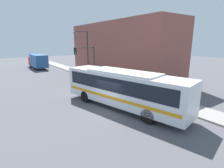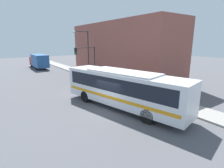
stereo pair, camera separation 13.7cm
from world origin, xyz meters
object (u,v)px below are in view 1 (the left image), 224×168
(parking_meter, at_px, (108,77))
(pedestrian_near_corner, at_px, (139,82))
(delivery_truck, at_px, (38,61))
(traffic_light_pole, at_px, (87,57))
(fire_hydrant, at_px, (126,86))
(street_lamp, at_px, (86,50))
(city_bus, at_px, (123,87))

(parking_meter, xyz_separation_m, pedestrian_near_corner, (1.18, -4.80, 0.08))
(delivery_truck, xyz_separation_m, traffic_light_pole, (3.26, -16.67, 1.82))
(delivery_truck, xyz_separation_m, pedestrian_near_corner, (5.47, -25.48, -0.59))
(fire_hydrant, height_order, pedestrian_near_corner, pedestrian_near_corner)
(delivery_truck, xyz_separation_m, street_lamp, (4.20, -14.48, 2.73))
(delivery_truck, xyz_separation_m, fire_hydrant, (4.29, -24.57, -1.11))
(fire_hydrant, xyz_separation_m, pedestrian_near_corner, (1.18, -0.92, 0.53))
(fire_hydrant, bearing_deg, pedestrian_near_corner, -37.79)
(delivery_truck, bearing_deg, parking_meter, -78.28)
(delivery_truck, relative_size, pedestrian_near_corner, 4.68)
(delivery_truck, height_order, street_lamp, street_lamp)
(delivery_truck, bearing_deg, street_lamp, -73.83)
(city_bus, distance_m, delivery_truck, 28.72)
(parking_meter, bearing_deg, street_lamp, 90.85)
(street_lamp, xyz_separation_m, pedestrian_near_corner, (1.27, -11.00, -3.32))
(traffic_light_pole, distance_m, pedestrian_near_corner, 9.40)
(city_bus, distance_m, fire_hydrant, 5.87)
(delivery_truck, distance_m, street_lamp, 15.32)
(street_lamp, relative_size, pedestrian_near_corner, 4.01)
(street_lamp, distance_m, pedestrian_near_corner, 11.56)
(delivery_truck, distance_m, fire_hydrant, 24.96)
(city_bus, relative_size, parking_meter, 9.82)
(traffic_light_pole, relative_size, pedestrian_near_corner, 2.70)
(traffic_light_pole, distance_m, street_lamp, 2.55)
(city_bus, height_order, fire_hydrant, city_bus)
(parking_meter, height_order, street_lamp, street_lamp)
(delivery_truck, height_order, pedestrian_near_corner, delivery_truck)
(traffic_light_pole, distance_m, parking_meter, 4.84)
(city_bus, height_order, traffic_light_pole, traffic_light_pole)
(street_lamp, bearing_deg, delivery_truck, 106.17)
(city_bus, height_order, parking_meter, city_bus)
(delivery_truck, relative_size, fire_hydrant, 10.95)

